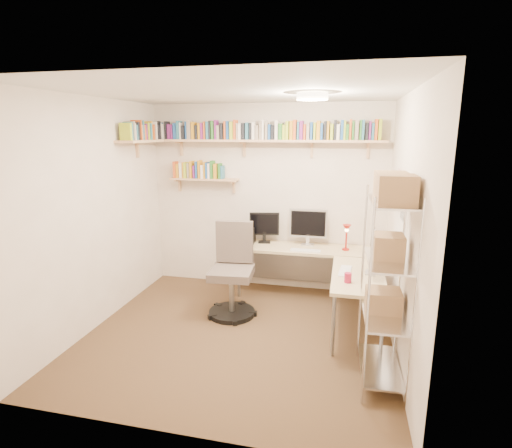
{
  "coord_description": "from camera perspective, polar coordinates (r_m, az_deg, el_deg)",
  "views": [
    {
      "loc": [
        1.05,
        -3.78,
        2.13
      ],
      "look_at": [
        0.07,
        0.55,
        1.11
      ],
      "focal_mm": 28.0,
      "sensor_mm": 36.0,
      "label": 1
    }
  ],
  "objects": [
    {
      "name": "wall_shelves",
      "position": [
        5.29,
        -3.35,
        11.92
      ],
      "size": [
        3.12,
        1.09,
        0.8
      ],
      "color": "#D6B079",
      "rests_on": "ground"
    },
    {
      "name": "office_chair",
      "position": [
        4.77,
        -3.38,
        -7.48
      ],
      "size": [
        0.58,
        0.59,
        1.1
      ],
      "rotation": [
        0.0,
        0.0,
        0.09
      ],
      "color": "black",
      "rests_on": "ground"
    },
    {
      "name": "wire_rack",
      "position": [
        3.44,
        18.43,
        -2.72
      ],
      "size": [
        0.38,
        0.74,
        1.82
      ],
      "rotation": [
        0.0,
        0.0,
        0.03
      ],
      "color": "silver",
      "rests_on": "ground"
    },
    {
      "name": "room_shell",
      "position": [
        3.97,
        -2.7,
        4.54
      ],
      "size": [
        3.24,
        3.04,
        2.52
      ],
      "color": "beige",
      "rests_on": "ground"
    },
    {
      "name": "ground",
      "position": [
        4.47,
        -2.55,
        -15.5
      ],
      "size": [
        3.2,
        3.2,
        0.0
      ],
      "primitive_type": "plane",
      "color": "#49311F",
      "rests_on": "ground"
    },
    {
      "name": "corner_desk",
      "position": [
        5.02,
        7.27,
        -4.18
      ],
      "size": [
        1.87,
        1.73,
        1.15
      ],
      "color": "#CCBA84",
      "rests_on": "ground"
    }
  ]
}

